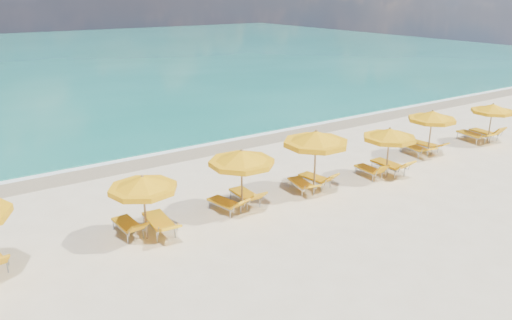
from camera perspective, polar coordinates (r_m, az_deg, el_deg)
ground_plane at (r=18.81m, az=2.57°, el=-4.69°), size 120.00×120.00×0.00m
ocean at (r=63.10m, az=-24.85°, el=10.31°), size 120.00×80.00×0.30m
wet_sand_band at (r=24.75m, az=-7.69°, el=1.02°), size 120.00×2.60×0.01m
foam_line at (r=25.44m, az=-8.50°, el=1.47°), size 120.00×1.20×0.03m
whitecap_near at (r=31.99m, az=-25.33°, el=3.44°), size 14.00×0.36×0.05m
whitecap_far at (r=42.68m, az=-8.18°, el=8.52°), size 18.00×0.30×0.05m
umbrella_2 at (r=15.69m, az=-12.81°, el=-2.74°), size 2.47×2.47×2.18m
umbrella_3 at (r=17.20m, az=-1.66°, el=0.19°), size 2.95×2.95×2.35m
umbrella_4 at (r=18.99m, az=6.86°, el=2.41°), size 3.24×3.24×2.55m
umbrella_5 at (r=21.16m, az=15.01°, el=2.81°), size 2.88×2.88×2.22m
umbrella_6 at (r=24.77m, az=19.49°, el=4.70°), size 2.89×2.89×2.24m
umbrella_7 at (r=28.15m, az=25.42°, el=5.30°), size 2.75×2.75×2.10m
lounger_2_left at (r=16.74m, az=-14.38°, el=-7.60°), size 0.67×1.78×0.78m
lounger_2_right at (r=16.65m, az=-10.97°, el=-7.38°), size 0.81×2.12×0.75m
lounger_3_left at (r=17.84m, az=-3.52°, el=-5.33°), size 0.90×1.79×0.76m
lounger_3_right at (r=18.47m, az=-1.20°, el=-4.38°), size 0.66×1.83×0.81m
lounger_4_left at (r=19.64m, az=5.22°, el=-3.05°), size 0.86×1.82×0.65m
lounger_4_right at (r=20.21m, az=6.83°, el=-2.43°), size 0.81×1.78×0.80m
lounger_5_left at (r=21.60m, az=12.79°, el=-1.39°), size 0.68×1.66×0.80m
lounger_5_right at (r=22.22m, az=14.94°, el=-0.89°), size 0.70×2.00×0.88m
lounger_6_left at (r=25.05m, az=17.70°, el=1.02°), size 0.92×1.98×0.68m
lounger_6_right at (r=25.80m, az=18.78°, el=1.40°), size 0.77×1.88×0.68m
lounger_7_left at (r=28.32m, az=23.43°, el=2.39°), size 0.94×2.08×0.73m
lounger_7_right at (r=29.05m, az=24.63°, el=2.61°), size 0.78×1.87×0.91m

